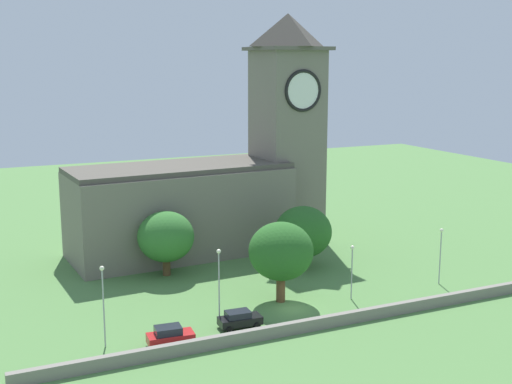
{
  "coord_description": "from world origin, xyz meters",
  "views": [
    {
      "loc": [
        -31.82,
        -59.49,
        25.76
      ],
      "look_at": [
        -0.01,
        9.58,
        10.95
      ],
      "focal_mm": 46.88,
      "sensor_mm": 36.0,
      "label": 1
    }
  ],
  "objects_px": {
    "car_red": "(170,336)",
    "tree_riverside_west": "(166,237)",
    "tree_by_tower": "(303,232)",
    "streetlamp_west_mid": "(219,275)",
    "tree_riverside_east": "(281,251)",
    "church": "(219,180)",
    "car_black": "(240,319)",
    "streetlamp_central": "(352,263)",
    "streetlamp_west_end": "(103,294)",
    "streetlamp_east_mid": "(441,247)"
  },
  "relations": [
    {
      "from": "car_red",
      "to": "tree_riverside_west",
      "type": "xyz_separation_m",
      "value": [
        5.98,
        20.31,
        3.91
      ]
    },
    {
      "from": "car_red",
      "to": "tree_by_tower",
      "type": "bearing_deg",
      "value": 35.08
    },
    {
      "from": "streetlamp_west_mid",
      "to": "tree_riverside_east",
      "type": "distance_m",
      "value": 9.1
    },
    {
      "from": "church",
      "to": "car_black",
      "type": "height_order",
      "value": "church"
    },
    {
      "from": "car_red",
      "to": "streetlamp_west_mid",
      "type": "height_order",
      "value": "streetlamp_west_mid"
    },
    {
      "from": "car_black",
      "to": "tree_riverside_east",
      "type": "relative_size",
      "value": 0.49
    },
    {
      "from": "car_red",
      "to": "streetlamp_central",
      "type": "xyz_separation_m",
      "value": [
        21.99,
        3.63,
        3.2
      ]
    },
    {
      "from": "streetlamp_west_end",
      "to": "church",
      "type": "bearing_deg",
      "value": 50.65
    },
    {
      "from": "car_black",
      "to": "streetlamp_west_mid",
      "type": "bearing_deg",
      "value": 133.31
    },
    {
      "from": "streetlamp_central",
      "to": "tree_by_tower",
      "type": "relative_size",
      "value": 0.77
    },
    {
      "from": "streetlamp_west_end",
      "to": "streetlamp_east_mid",
      "type": "distance_m",
      "value": 39.72
    },
    {
      "from": "church",
      "to": "tree_riverside_west",
      "type": "bearing_deg",
      "value": -139.94
    },
    {
      "from": "streetlamp_west_mid",
      "to": "tree_by_tower",
      "type": "height_order",
      "value": "tree_by_tower"
    },
    {
      "from": "car_black",
      "to": "streetlamp_east_mid",
      "type": "distance_m",
      "value": 26.99
    },
    {
      "from": "church",
      "to": "tree_by_tower",
      "type": "height_order",
      "value": "church"
    },
    {
      "from": "streetlamp_central",
      "to": "streetlamp_west_end",
      "type": "bearing_deg",
      "value": -177.36
    },
    {
      "from": "tree_riverside_east",
      "to": "streetlamp_west_mid",
      "type": "bearing_deg",
      "value": -159.11
    },
    {
      "from": "car_black",
      "to": "streetlamp_west_end",
      "type": "height_order",
      "value": "streetlamp_west_end"
    },
    {
      "from": "car_red",
      "to": "tree_riverside_east",
      "type": "distance_m",
      "value": 16.52
    },
    {
      "from": "car_black",
      "to": "streetlamp_east_mid",
      "type": "height_order",
      "value": "streetlamp_east_mid"
    },
    {
      "from": "streetlamp_east_mid",
      "to": "tree_riverside_west",
      "type": "relative_size",
      "value": 0.84
    },
    {
      "from": "church",
      "to": "car_black",
      "type": "xyz_separation_m",
      "value": [
        -8.93,
        -27.78,
        -8.9
      ]
    },
    {
      "from": "car_red",
      "to": "streetlamp_west_mid",
      "type": "bearing_deg",
      "value": 26.16
    },
    {
      "from": "streetlamp_west_end",
      "to": "streetlamp_west_mid",
      "type": "xyz_separation_m",
      "value": [
        11.54,
        0.62,
        0.01
      ]
    },
    {
      "from": "streetlamp_west_end",
      "to": "tree_riverside_west",
      "type": "height_order",
      "value": "tree_riverside_west"
    },
    {
      "from": "tree_by_tower",
      "to": "tree_riverside_east",
      "type": "distance_m",
      "value": 12.57
    },
    {
      "from": "streetlamp_west_end",
      "to": "tree_by_tower",
      "type": "height_order",
      "value": "tree_by_tower"
    },
    {
      "from": "car_black",
      "to": "streetlamp_west_end",
      "type": "xyz_separation_m",
      "value": [
        -13.05,
        0.97,
        4.24
      ]
    },
    {
      "from": "church",
      "to": "tree_by_tower",
      "type": "xyz_separation_m",
      "value": [
        6.07,
        -13.31,
        -5.04
      ]
    },
    {
      "from": "tree_riverside_west",
      "to": "tree_riverside_east",
      "type": "bearing_deg",
      "value": -58.62
    },
    {
      "from": "tree_riverside_west",
      "to": "car_black",
      "type": "bearing_deg",
      "value": -85.16
    },
    {
      "from": "car_red",
      "to": "tree_by_tower",
      "type": "height_order",
      "value": "tree_by_tower"
    },
    {
      "from": "car_black",
      "to": "tree_by_tower",
      "type": "relative_size",
      "value": 0.54
    },
    {
      "from": "car_red",
      "to": "streetlamp_east_mid",
      "type": "bearing_deg",
      "value": 6.08
    },
    {
      "from": "tree_by_tower",
      "to": "streetlamp_west_end",
      "type": "bearing_deg",
      "value": -154.3
    },
    {
      "from": "streetlamp_central",
      "to": "tree_riverside_west",
      "type": "distance_m",
      "value": 23.14
    },
    {
      "from": "car_red",
      "to": "streetlamp_west_end",
      "type": "bearing_deg",
      "value": 156.68
    },
    {
      "from": "church",
      "to": "car_red",
      "type": "distance_m",
      "value": 34.65
    },
    {
      "from": "streetlamp_west_mid",
      "to": "tree_riverside_east",
      "type": "relative_size",
      "value": 0.88
    },
    {
      "from": "car_black",
      "to": "car_red",
      "type": "bearing_deg",
      "value": -169.62
    },
    {
      "from": "streetlamp_east_mid",
      "to": "tree_by_tower",
      "type": "xyz_separation_m",
      "value": [
        -11.65,
        12.21,
        0.19
      ]
    },
    {
      "from": "tree_riverside_east",
      "to": "tree_riverside_west",
      "type": "bearing_deg",
      "value": 121.38
    },
    {
      "from": "streetlamp_west_mid",
      "to": "tree_riverside_east",
      "type": "bearing_deg",
      "value": 20.89
    },
    {
      "from": "streetlamp_west_mid",
      "to": "tree_riverside_east",
      "type": "height_order",
      "value": "tree_riverside_east"
    },
    {
      "from": "tree_by_tower",
      "to": "car_black",
      "type": "bearing_deg",
      "value": -136.03
    },
    {
      "from": "streetlamp_west_end",
      "to": "streetlamp_east_mid",
      "type": "height_order",
      "value": "streetlamp_west_end"
    },
    {
      "from": "car_red",
      "to": "streetlamp_west_mid",
      "type": "distance_m",
      "value": 7.94
    },
    {
      "from": "streetlamp_west_end",
      "to": "streetlamp_east_mid",
      "type": "relative_size",
      "value": 1.15
    },
    {
      "from": "church",
      "to": "streetlamp_central",
      "type": "bearing_deg",
      "value": -77.88
    },
    {
      "from": "streetlamp_central",
      "to": "tree_riverside_east",
      "type": "relative_size",
      "value": 0.69
    }
  ]
}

